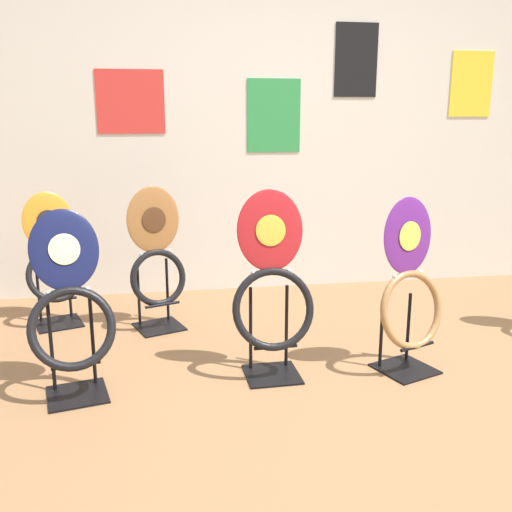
% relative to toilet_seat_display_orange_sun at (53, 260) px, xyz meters
% --- Properties ---
extents(ground_plane, '(14.00, 14.00, 0.00)m').
position_rel_toilet_seat_display_orange_sun_xyz_m(ground_plane, '(1.65, -1.61, -0.43)').
color(ground_plane, '#8E6642').
extents(wall_back, '(8.00, 0.07, 2.60)m').
position_rel_toilet_seat_display_orange_sun_xyz_m(wall_back, '(1.65, 0.61, 0.87)').
color(wall_back, silver).
rests_on(wall_back, ground_plane).
extents(toilet_seat_display_orange_sun, '(0.40, 0.37, 0.86)m').
position_rel_toilet_seat_display_orange_sun_xyz_m(toilet_seat_display_orange_sun, '(0.00, 0.00, 0.00)').
color(toilet_seat_display_orange_sun, black).
rests_on(toilet_seat_display_orange_sun, ground_plane).
extents(toilet_seat_display_navy_moon, '(0.45, 0.40, 0.90)m').
position_rel_toilet_seat_display_orange_sun_xyz_m(toilet_seat_display_navy_moon, '(0.26, -1.04, 0.01)').
color(toilet_seat_display_navy_moon, black).
rests_on(toilet_seat_display_navy_moon, ground_plane).
extents(toilet_seat_display_crimson_swirl, '(0.43, 0.29, 0.98)m').
position_rel_toilet_seat_display_orange_sun_xyz_m(toilet_seat_display_crimson_swirl, '(1.25, -0.99, 0.04)').
color(toilet_seat_display_crimson_swirl, black).
rests_on(toilet_seat_display_crimson_swirl, ground_plane).
extents(toilet_seat_display_purple_note, '(0.44, 0.36, 0.93)m').
position_rel_toilet_seat_display_orange_sun_xyz_m(toilet_seat_display_purple_note, '(1.97, -1.05, 0.01)').
color(toilet_seat_display_purple_note, black).
rests_on(toilet_seat_display_purple_note, ground_plane).
extents(toilet_seat_display_woodgrain, '(0.38, 0.36, 0.91)m').
position_rel_toilet_seat_display_orange_sun_xyz_m(toilet_seat_display_woodgrain, '(0.66, -0.19, 0.02)').
color(toilet_seat_display_woodgrain, black).
rests_on(toilet_seat_display_woodgrain, ground_plane).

